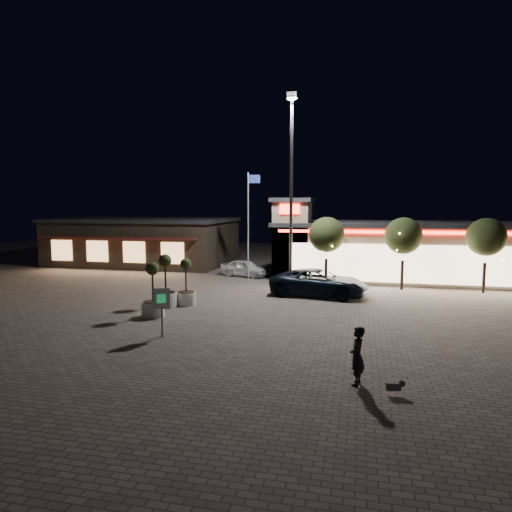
% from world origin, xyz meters
% --- Properties ---
extents(ground, '(90.00, 90.00, 0.00)m').
position_xyz_m(ground, '(0.00, 0.00, 0.00)').
color(ground, '#685C54').
rests_on(ground, ground).
extents(retail_building, '(20.40, 8.40, 6.10)m').
position_xyz_m(retail_building, '(9.51, 15.82, 2.21)').
color(retail_building, tan).
rests_on(retail_building, ground).
extents(restaurant_building, '(16.40, 11.00, 4.30)m').
position_xyz_m(restaurant_building, '(-14.00, 19.97, 2.16)').
color(restaurant_building, '#382D23').
rests_on(restaurant_building, ground).
extents(floodlight_pole, '(0.60, 0.40, 12.38)m').
position_xyz_m(floodlight_pole, '(2.00, 8.00, 7.02)').
color(floodlight_pole, gray).
rests_on(floodlight_pole, ground).
extents(flagpole, '(0.95, 0.10, 8.00)m').
position_xyz_m(flagpole, '(-1.90, 13.00, 4.74)').
color(flagpole, white).
rests_on(flagpole, ground).
extents(string_tree_a, '(2.42, 2.42, 4.79)m').
position_xyz_m(string_tree_a, '(4.00, 11.00, 3.56)').
color(string_tree_a, '#332319').
rests_on(string_tree_a, ground).
extents(string_tree_b, '(2.42, 2.42, 4.79)m').
position_xyz_m(string_tree_b, '(9.00, 11.00, 3.56)').
color(string_tree_b, '#332319').
rests_on(string_tree_b, ground).
extents(string_tree_c, '(2.42, 2.42, 4.79)m').
position_xyz_m(string_tree_c, '(14.00, 11.00, 3.56)').
color(string_tree_c, '#332319').
rests_on(string_tree_c, ground).
extents(pickup_truck, '(6.27, 3.52, 1.66)m').
position_xyz_m(pickup_truck, '(3.81, 7.60, 0.83)').
color(pickup_truck, black).
rests_on(pickup_truck, ground).
extents(white_sedan, '(4.18, 2.61, 1.33)m').
position_xyz_m(white_sedan, '(-2.54, 13.99, 0.66)').
color(white_sedan, silver).
rests_on(white_sedan, ground).
extents(pedestrian, '(0.54, 0.73, 1.85)m').
position_xyz_m(pedestrian, '(6.26, -6.22, 0.92)').
color(pedestrian, black).
rests_on(pedestrian, ground).
extents(dog, '(0.57, 0.28, 0.30)m').
position_xyz_m(dog, '(7.41, -6.77, 0.30)').
color(dog, '#59514C').
rests_on(dog, ground).
extents(planter_left, '(1.07, 1.07, 2.63)m').
position_xyz_m(planter_left, '(-3.19, 3.36, 0.81)').
color(planter_left, silver).
rests_on(planter_left, ground).
extents(planter_mid, '(1.13, 1.13, 2.77)m').
position_xyz_m(planter_mid, '(-3.78, 0.40, 0.85)').
color(planter_mid, silver).
rests_on(planter_mid, ground).
extents(planter_right, '(1.19, 1.19, 2.93)m').
position_xyz_m(planter_right, '(-4.07, 2.57, 0.90)').
color(planter_right, silver).
rests_on(planter_right, ground).
extents(valet_sign, '(0.66, 0.32, 2.10)m').
position_xyz_m(valet_sign, '(-1.87, -2.70, 1.47)').
color(valet_sign, gray).
rests_on(valet_sign, ground).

